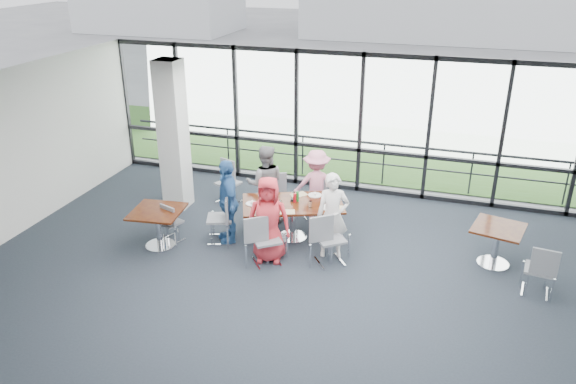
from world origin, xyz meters
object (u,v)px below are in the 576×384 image
(diner_end, at_px, (228,201))
(chair_spare_la, at_px, (170,222))
(chair_main_fl, at_px, (269,198))
(main_table, at_px, (293,209))
(diner_near_left, at_px, (268,220))
(chair_main_nr, at_px, (330,239))
(side_table_right, at_px, (498,233))
(chair_spare_lb, at_px, (228,183))
(side_table_left, at_px, (157,216))
(chair_main_end, at_px, (220,218))
(chair_main_fr, at_px, (312,198))
(diner_far_right, at_px, (316,185))
(structural_column, at_px, (173,136))
(diner_near_right, at_px, (333,216))
(chair_main_nl, at_px, (266,240))
(diner_far_left, at_px, (265,184))
(chair_spare_r, at_px, (539,269))

(diner_end, height_order, chair_spare_la, diner_end)
(chair_main_fl, bearing_deg, main_table, 109.91)
(diner_near_left, height_order, chair_main_fl, diner_near_left)
(diner_end, bearing_deg, chair_main_nr, 49.73)
(chair_main_nr, bearing_deg, side_table_right, -20.19)
(chair_main_fl, bearing_deg, chair_spare_lb, -51.42)
(side_table_left, height_order, chair_main_fl, chair_main_fl)
(chair_main_end, bearing_deg, diner_end, 99.20)
(chair_main_fr, distance_m, chair_spare_la, 2.98)
(main_table, height_order, diner_far_right, diner_far_right)
(side_table_right, bearing_deg, main_table, -178.20)
(structural_column, distance_m, diner_near_right, 3.98)
(main_table, distance_m, diner_near_left, 0.96)
(main_table, bearing_deg, chair_main_end, -179.64)
(structural_column, relative_size, chair_main_fl, 3.42)
(side_table_left, xyz_separation_m, chair_main_nr, (3.23, 0.38, -0.16))
(side_table_right, relative_size, chair_spare_la, 1.26)
(chair_main_fl, bearing_deg, diner_end, 41.53)
(main_table, xyz_separation_m, chair_main_nl, (-0.16, -1.07, -0.15))
(diner_far_left, height_order, chair_main_nl, diner_far_left)
(chair_main_nl, bearing_deg, chair_main_end, 118.25)
(side_table_left, relative_size, chair_spare_la, 1.26)
(side_table_left, relative_size, chair_main_nr, 1.05)
(diner_near_right, distance_m, chair_spare_lb, 3.18)
(diner_end, xyz_separation_m, chair_main_nr, (2.07, -0.25, -0.35))
(chair_main_fl, distance_m, chair_main_fr, 0.91)
(side_table_right, distance_m, diner_near_right, 2.92)
(chair_main_end, bearing_deg, chair_spare_lb, 178.23)
(diner_near_right, height_order, chair_main_end, diner_near_right)
(diner_far_right, bearing_deg, chair_main_fr, -42.74)
(side_table_right, relative_size, diner_near_left, 0.63)
(chair_main_nl, distance_m, chair_main_fr, 2.13)
(structural_column, relative_size, chair_main_nl, 3.37)
(diner_near_left, height_order, diner_far_right, diner_near_left)
(side_table_right, bearing_deg, structural_column, 175.02)
(diner_far_right, distance_m, chair_main_end, 2.17)
(diner_end, xyz_separation_m, chair_spare_la, (-1.05, -0.38, -0.43))
(chair_main_nr, height_order, chair_spare_la, chair_main_nr)
(chair_main_fr, bearing_deg, diner_near_left, 47.58)
(chair_main_fl, bearing_deg, diner_far_left, 36.11)
(chair_main_nr, bearing_deg, diner_near_right, 61.22)
(diner_far_left, relative_size, chair_main_nr, 1.70)
(diner_near_left, height_order, chair_spare_r, diner_near_left)
(structural_column, bearing_deg, diner_far_left, -3.30)
(side_table_right, relative_size, diner_far_right, 0.67)
(chair_main_nl, bearing_deg, diner_far_left, 73.37)
(chair_spare_lb, bearing_deg, side_table_left, 100.83)
(diner_far_left, height_order, chair_spare_la, diner_far_left)
(chair_main_fr, bearing_deg, diner_far_right, 120.17)
(main_table, distance_m, chair_main_end, 1.41)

